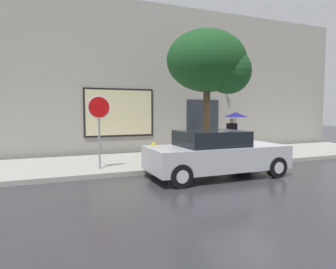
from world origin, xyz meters
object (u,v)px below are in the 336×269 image
object	(u,v)px
street_tree	(211,63)
stop_sign	(99,117)
fire_hydrant	(154,154)
pedestrian_with_umbrella	(235,119)
parked_car	(216,154)

from	to	relation	value
street_tree	stop_sign	bearing A→B (deg)	179.08
fire_hydrant	pedestrian_with_umbrella	distance (m)	5.07
fire_hydrant	pedestrian_with_umbrella	size ratio (longest dim) A/B	0.45
pedestrian_with_umbrella	stop_sign	size ratio (longest dim) A/B	0.77
fire_hydrant	stop_sign	distance (m)	2.20
street_tree	stop_sign	world-z (taller)	street_tree
fire_hydrant	stop_sign	xyz separation A→B (m)	(-1.77, 0.28, 1.28)
pedestrian_with_umbrella	street_tree	world-z (taller)	street_tree
street_tree	pedestrian_with_umbrella	bearing A→B (deg)	36.73
pedestrian_with_umbrella	parked_car	bearing A→B (deg)	-131.88
parked_car	stop_sign	world-z (taller)	stop_sign
parked_car	pedestrian_with_umbrella	bearing A→B (deg)	48.12
pedestrian_with_umbrella	stop_sign	xyz separation A→B (m)	(-6.35, -1.60, 0.19)
parked_car	fire_hydrant	xyz separation A→B (m)	(-1.46, 1.60, -0.15)
pedestrian_with_umbrella	street_tree	bearing A→B (deg)	-143.27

